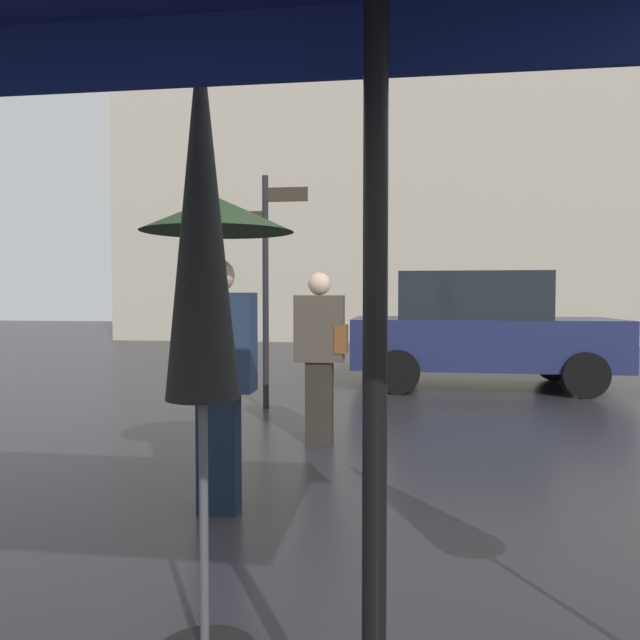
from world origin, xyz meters
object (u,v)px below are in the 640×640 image
parked_car_left (478,329)px  street_signpost (266,268)px  pedestrian_with_umbrella (218,267)px  folded_patio_umbrella_near (202,244)px  pedestrian_with_bag (321,347)px

parked_car_left → street_signpost: size_ratio=1.36×
street_signpost → pedestrian_with_umbrella: bearing=-82.0°
pedestrian_with_umbrella → street_signpost: street_signpost is taller
folded_patio_umbrella_near → street_signpost: (-0.99, 5.48, 0.15)m
folded_patio_umbrella_near → parked_car_left: 8.07m
folded_patio_umbrella_near → parked_car_left: (2.00, 7.78, -0.74)m
folded_patio_umbrella_near → pedestrian_with_bag: size_ratio=1.50×
folded_patio_umbrella_near → parked_car_left: size_ratio=0.62×
street_signpost → parked_car_left: bearing=37.5°
pedestrian_with_umbrella → pedestrian_with_bag: bearing=-80.8°
folded_patio_umbrella_near → pedestrian_with_umbrella: size_ratio=1.19×
pedestrian_with_umbrella → pedestrian_with_bag: (0.43, 2.02, -0.71)m
pedestrian_with_umbrella → parked_car_left: size_ratio=0.52×
folded_patio_umbrella_near → pedestrian_with_bag: folded_patio_umbrella_near is taller
pedestrian_with_umbrella → folded_patio_umbrella_near: bearing=126.7°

